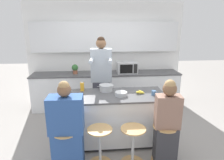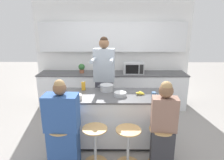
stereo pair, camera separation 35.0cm
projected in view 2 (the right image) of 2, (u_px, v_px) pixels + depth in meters
name	position (u px, v px, depth m)	size (l,w,h in m)	color
ground_plane	(112.00, 140.00, 3.83)	(16.00, 16.00, 0.00)	gray
wall_back	(113.00, 48.00, 5.26)	(4.08, 0.22, 2.70)	white
back_counter	(113.00, 90.00, 5.27)	(3.79, 0.63, 0.92)	silver
kitchen_island	(112.00, 118.00, 3.70)	(1.91, 0.79, 0.93)	black
bar_stool_leftmost	(62.00, 144.00, 3.09)	(0.39, 0.39, 0.62)	tan
bar_stool_center_left	(95.00, 144.00, 3.10)	(0.39, 0.39, 0.62)	tan
bar_stool_center_right	(128.00, 145.00, 3.07)	(0.39, 0.39, 0.62)	tan
bar_stool_rightmost	(161.00, 145.00, 3.09)	(0.39, 0.39, 0.62)	tan
person_cooking	(104.00, 83.00, 4.19)	(0.47, 0.62, 1.91)	#383842
person_wrapped_blanket	(63.00, 127.00, 3.00)	(0.51, 0.30, 1.40)	#2D5193
person_seated_near	(163.00, 128.00, 2.99)	(0.39, 0.30, 1.38)	#333338
cooking_pot	(107.00, 88.00, 3.75)	(0.34, 0.26, 0.12)	#B7BABC
fruit_bowl	(120.00, 94.00, 3.49)	(0.22, 0.22, 0.07)	#B7BABC
mixing_bowl_steel	(76.00, 97.00, 3.34)	(0.19, 0.19, 0.08)	silver
coffee_cup_near	(154.00, 94.00, 3.47)	(0.11, 0.08, 0.08)	#4C7099
banana_bunch	(140.00, 93.00, 3.57)	(0.19, 0.13, 0.06)	yellow
juice_carton	(83.00, 86.00, 3.81)	(0.07, 0.07, 0.17)	gold
microwave	(133.00, 68.00, 5.06)	(0.51, 0.34, 0.29)	#B2B5B7
potted_plant	(82.00, 68.00, 5.12)	(0.16, 0.16, 0.24)	#93563D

